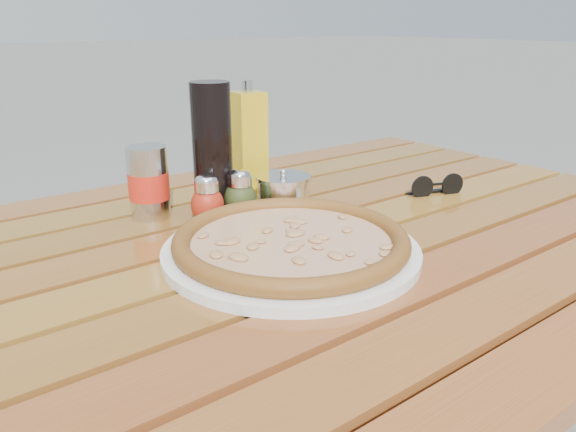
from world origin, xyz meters
TOP-DOWN VIEW (x-y plane):
  - table at (0.00, -0.00)m, footprint 1.40×0.90m
  - plate at (-0.05, -0.05)m, footprint 0.38×0.38m
  - pizza at (-0.05, -0.05)m, footprint 0.35×0.35m
  - pepper_shaker at (-0.07, 0.14)m, footprint 0.06×0.06m
  - oregano_shaker at (-0.01, 0.14)m, footprint 0.06×0.06m
  - dark_bottle at (-0.03, 0.18)m, footprint 0.08×0.08m
  - soda_can at (-0.13, 0.23)m, footprint 0.07×0.07m
  - olive_oil_cruet at (0.08, 0.25)m, footprint 0.06×0.06m
  - parmesan_tin at (0.07, 0.13)m, footprint 0.11×0.11m
  - sunglasses at (0.35, 0.01)m, footprint 0.11×0.05m

SIDE VIEW (x-z plane):
  - table at x=0.00m, z-range 0.30..1.05m
  - plate at x=-0.05m, z-range 0.75..0.76m
  - sunglasses at x=0.35m, z-range 0.74..0.79m
  - pizza at x=-0.05m, z-range 0.76..0.79m
  - parmesan_tin at x=0.07m, z-range 0.74..0.82m
  - pepper_shaker at x=-0.07m, z-range 0.75..0.83m
  - oregano_shaker at x=-0.01m, z-range 0.75..0.83m
  - soda_can at x=-0.13m, z-range 0.75..0.87m
  - olive_oil_cruet at x=0.08m, z-range 0.74..0.95m
  - dark_bottle at x=-0.03m, z-range 0.75..0.97m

